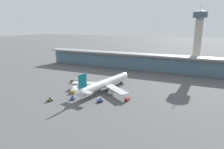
% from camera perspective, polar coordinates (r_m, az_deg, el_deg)
% --- Properties ---
extents(ground_plane, '(1200.00, 1200.00, 0.00)m').
position_cam_1_polar(ground_plane, '(130.26, -2.24, -4.13)').
color(ground_plane, '#515154').
extents(airliner_on_stand, '(42.04, 55.35, 14.81)m').
position_cam_1_polar(airliner_on_stand, '(125.43, -2.19, -2.62)').
color(airliner_on_stand, white).
rests_on(airliner_on_stand, ground).
extents(service_truck_near_nose_blue, '(3.09, 3.31, 2.05)m').
position_cam_1_polar(service_truck_near_nose_blue, '(108.41, -3.51, -7.50)').
color(service_truck_near_nose_blue, '#234C9E').
rests_on(service_truck_near_nose_blue, ground).
extents(service_truck_under_wing_yellow, '(4.14, 7.65, 3.10)m').
position_cam_1_polar(service_truck_under_wing_yellow, '(126.17, -10.68, -4.18)').
color(service_truck_under_wing_yellow, yellow).
rests_on(service_truck_under_wing_yellow, ground).
extents(service_truck_mid_apron_blue, '(3.24, 3.22, 2.05)m').
position_cam_1_polar(service_truck_mid_apron_blue, '(114.15, -11.28, -6.63)').
color(service_truck_mid_apron_blue, '#234C9E').
rests_on(service_truck_mid_apron_blue, ground).
extents(service_truck_by_tail_olive, '(8.63, 2.57, 2.95)m').
position_cam_1_polar(service_truck_by_tail_olive, '(145.37, -10.20, -1.69)').
color(service_truck_by_tail_olive, olive).
rests_on(service_truck_by_tail_olive, ground).
extents(service_truck_on_taxiway_red, '(1.96, 6.81, 2.70)m').
position_cam_1_polar(service_truck_on_taxiway_red, '(110.82, 4.37, -7.06)').
color(service_truck_on_taxiway_red, '#B21E1E').
rests_on(service_truck_on_taxiway_red, ground).
extents(service_truck_at_far_stand_olive, '(2.35, 3.19, 2.05)m').
position_cam_1_polar(service_truck_at_far_stand_olive, '(114.50, -17.57, -6.97)').
color(service_truck_at_far_stand_olive, olive).
rests_on(service_truck_at_far_stand_olive, ground).
extents(terminal_building, '(183.60, 12.80, 15.20)m').
position_cam_1_polar(terminal_building, '(186.84, 6.60, 3.90)').
color(terminal_building, '#9E998E').
rests_on(terminal_building, ground).
extents(control_tower, '(12.00, 12.00, 58.92)m').
position_cam_1_polar(control_tower, '(194.41, 23.57, 10.48)').
color(control_tower, '#9E998E').
rests_on(control_tower, ground).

